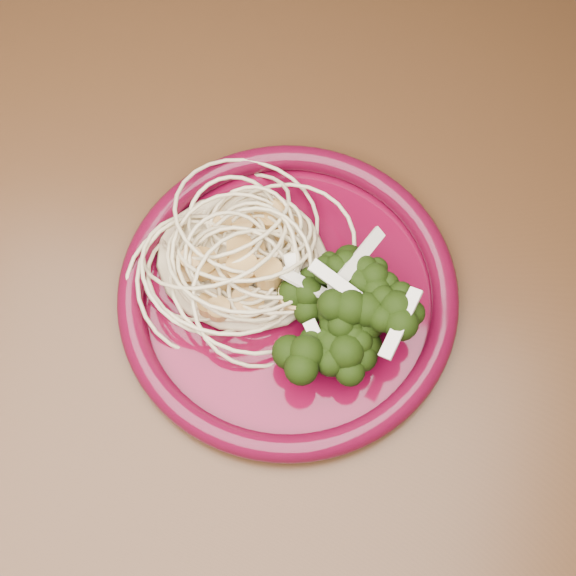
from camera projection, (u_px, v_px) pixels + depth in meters
The scene contains 6 objects.
dining_table at pixel (257, 365), 0.72m from camera, with size 1.20×0.80×0.75m.
dinner_plate at pixel (288, 293), 0.63m from camera, with size 0.35×0.35×0.02m.
spaghetti_pile at pixel (242, 255), 0.63m from camera, with size 0.14×0.12×0.03m, color beige.
scallop_cluster at pixel (239, 234), 0.60m from camera, with size 0.13×0.13×0.04m, color tan, non-canonical shape.
broccoli_pile at pixel (347, 323), 0.60m from camera, with size 0.09×0.15×0.05m, color black.
onion_garnish at pixel (350, 308), 0.57m from camera, with size 0.06×0.09×0.05m, color beige, non-canonical shape.
Camera 1 is at (0.09, -0.20, 1.34)m, focal length 50.00 mm.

